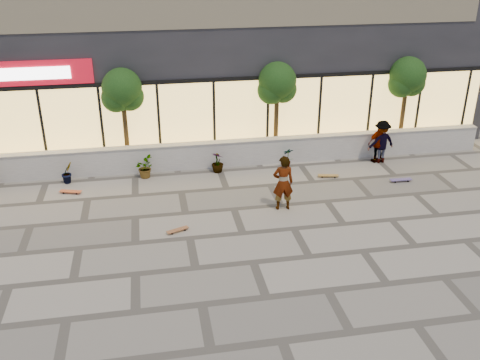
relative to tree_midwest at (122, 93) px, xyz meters
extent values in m
plane|color=#A0998A|center=(3.50, -7.70, -2.99)|extent=(80.00, 80.00, 0.00)
cube|color=silver|center=(3.50, -0.70, -2.49)|extent=(22.00, 0.35, 1.00)
cube|color=#B2AFA8|center=(3.50, -0.70, -1.97)|extent=(22.00, 0.42, 0.04)
cube|color=#25252A|center=(3.50, 4.80, 1.26)|extent=(24.00, 9.00, 8.50)
cube|color=#F3C361|center=(3.50, 0.28, -1.29)|extent=(23.04, 0.05, 3.00)
cube|color=black|center=(3.50, 0.25, 0.26)|extent=(23.04, 0.08, 0.15)
cube|color=#AE0C1B|center=(-3.50, 0.23, 0.81)|extent=(5.00, 0.10, 0.90)
cube|color=white|center=(-3.50, 0.16, 0.81)|extent=(3.40, 0.06, 0.45)
cube|color=brown|center=(3.50, 0.28, 3.01)|extent=(21.60, 0.05, 1.60)
imported|color=#143811|center=(-2.20, -1.25, -2.58)|extent=(0.57, 0.57, 0.81)
imported|color=#143811|center=(0.60, -1.25, -2.58)|extent=(0.68, 0.77, 0.81)
imported|color=#143811|center=(3.40, -1.25, -2.58)|extent=(0.64, 0.64, 0.81)
imported|color=#143811|center=(6.20, -1.25, -2.58)|extent=(0.46, 0.35, 0.81)
cylinder|color=#49341A|center=(0.00, 0.00, -1.37)|extent=(0.18, 0.18, 3.24)
sphere|color=#143811|center=(0.00, 0.00, 0.18)|extent=(1.50, 1.50, 1.50)
sphere|color=#143811|center=(-0.25, -0.05, -0.18)|extent=(1.10, 1.10, 1.10)
sphere|color=#143811|center=(0.25, 0.05, -0.18)|extent=(1.10, 1.10, 1.10)
cylinder|color=#49341A|center=(6.00, 0.00, -1.37)|extent=(0.18, 0.18, 3.24)
sphere|color=#143811|center=(6.00, 0.00, 0.18)|extent=(1.50, 1.50, 1.50)
sphere|color=#143811|center=(5.75, -0.05, -0.18)|extent=(1.10, 1.10, 1.10)
sphere|color=#143811|center=(6.25, 0.05, -0.18)|extent=(1.10, 1.10, 1.10)
cylinder|color=#49341A|center=(11.50, 0.00, -1.37)|extent=(0.18, 0.18, 3.24)
sphere|color=#143811|center=(11.50, 0.00, 0.18)|extent=(1.50, 1.50, 1.50)
sphere|color=#143811|center=(11.25, -0.05, -0.18)|extent=(1.10, 1.10, 1.10)
sphere|color=#143811|center=(11.75, 0.05, -0.18)|extent=(1.10, 1.10, 1.10)
imported|color=white|center=(5.11, -4.68, -2.04)|extent=(0.71, 0.49, 1.90)
imported|color=silver|center=(9.90, -1.40, -2.16)|extent=(1.02, 0.55, 1.66)
imported|color=maroon|center=(10.00, -1.41, -2.11)|extent=(1.22, 0.82, 1.75)
cube|color=brown|center=(1.53, -5.62, -2.91)|extent=(0.73, 0.44, 0.02)
cylinder|color=black|center=(1.71, -5.48, -2.96)|extent=(0.06, 0.04, 0.05)
cylinder|color=black|center=(1.76, -5.60, -2.96)|extent=(0.06, 0.04, 0.05)
cylinder|color=black|center=(1.30, -5.65, -2.96)|extent=(0.06, 0.04, 0.05)
cylinder|color=black|center=(1.35, -5.77, -2.96)|extent=(0.06, 0.04, 0.05)
cube|color=#D95328|center=(-2.03, -2.22, -2.90)|extent=(0.80, 0.41, 0.02)
cylinder|color=black|center=(-1.78, -2.22, -2.96)|extent=(0.06, 0.04, 0.06)
cylinder|color=black|center=(-1.82, -2.35, -2.96)|extent=(0.06, 0.04, 0.06)
cylinder|color=black|center=(-2.24, -2.08, -2.96)|extent=(0.06, 0.04, 0.06)
cylinder|color=black|center=(-2.28, -2.21, -2.96)|extent=(0.06, 0.04, 0.06)
cube|color=olive|center=(7.46, -2.51, -2.90)|extent=(0.80, 0.36, 0.02)
cylinder|color=black|center=(7.71, -2.49, -2.96)|extent=(0.06, 0.04, 0.06)
cylinder|color=black|center=(7.68, -2.63, -2.96)|extent=(0.06, 0.04, 0.06)
cylinder|color=black|center=(7.25, -2.39, -2.96)|extent=(0.06, 0.04, 0.06)
cylinder|color=black|center=(7.22, -2.53, -2.96)|extent=(0.06, 0.04, 0.06)
cube|color=#584A88|center=(10.00, -3.37, -2.90)|extent=(0.83, 0.22, 0.02)
cylinder|color=black|center=(10.25, -3.30, -2.96)|extent=(0.06, 0.03, 0.06)
cylinder|color=black|center=(10.25, -3.45, -2.96)|extent=(0.06, 0.03, 0.06)
cylinder|color=black|center=(9.75, -3.29, -2.96)|extent=(0.06, 0.03, 0.06)
cylinder|color=black|center=(9.75, -3.44, -2.96)|extent=(0.06, 0.03, 0.06)
camera|label=1|loc=(0.88, -20.12, 5.36)|focal=40.00mm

